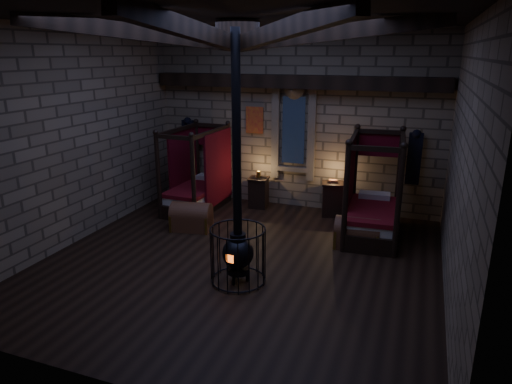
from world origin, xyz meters
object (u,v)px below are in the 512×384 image
(trunk_left, at_px, (191,217))
(trunk_right, at_px, (357,234))
(bed_left, at_px, (198,189))
(bed_right, at_px, (372,211))
(stove, at_px, (238,249))

(trunk_left, relative_size, trunk_right, 1.05)
(bed_left, height_order, bed_right, bed_right)
(trunk_right, xyz_separation_m, stove, (-1.66, -2.11, 0.31))
(stove, bearing_deg, bed_right, 66.12)
(trunk_right, distance_m, stove, 2.71)
(bed_left, distance_m, trunk_right, 4.15)
(bed_right, bearing_deg, trunk_right, -107.32)
(bed_right, distance_m, trunk_right, 0.82)
(bed_left, bearing_deg, stove, -51.27)
(trunk_left, bearing_deg, bed_right, 5.43)
(stove, bearing_deg, trunk_left, 144.22)
(bed_right, bearing_deg, bed_left, 172.90)
(trunk_left, xyz_separation_m, trunk_right, (3.51, 0.29, 0.00))
(bed_left, height_order, stove, stove)
(trunk_left, height_order, stove, stove)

